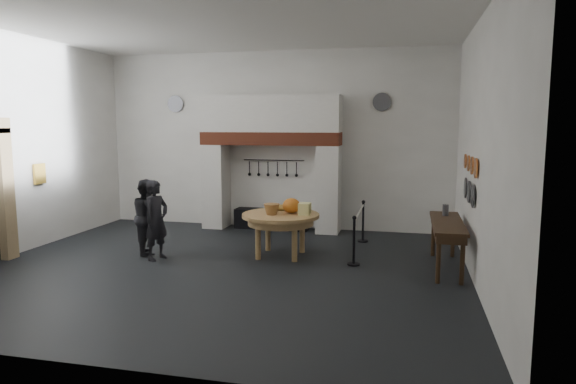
% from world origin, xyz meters
% --- Properties ---
extents(floor, '(9.00, 8.00, 0.02)m').
position_xyz_m(floor, '(0.00, 0.00, 0.00)').
color(floor, black).
rests_on(floor, ground).
extents(ceiling, '(9.00, 8.00, 0.02)m').
position_xyz_m(ceiling, '(0.00, 0.00, 4.50)').
color(ceiling, silver).
rests_on(ceiling, wall_back).
extents(wall_back, '(9.00, 0.02, 4.50)m').
position_xyz_m(wall_back, '(0.00, 4.00, 2.25)').
color(wall_back, white).
rests_on(wall_back, floor).
extents(wall_front, '(9.00, 0.02, 4.50)m').
position_xyz_m(wall_front, '(0.00, -4.00, 2.25)').
color(wall_front, white).
rests_on(wall_front, floor).
extents(wall_left, '(0.02, 8.00, 4.50)m').
position_xyz_m(wall_left, '(-4.50, 0.00, 2.25)').
color(wall_left, white).
rests_on(wall_left, floor).
extents(wall_right, '(0.02, 8.00, 4.50)m').
position_xyz_m(wall_right, '(4.50, 0.00, 2.25)').
color(wall_right, white).
rests_on(wall_right, floor).
extents(chimney_pier_left, '(0.55, 0.70, 2.15)m').
position_xyz_m(chimney_pier_left, '(-1.48, 3.65, 1.07)').
color(chimney_pier_left, silver).
rests_on(chimney_pier_left, floor).
extents(chimney_pier_right, '(0.55, 0.70, 2.15)m').
position_xyz_m(chimney_pier_right, '(1.48, 3.65, 1.07)').
color(chimney_pier_right, silver).
rests_on(chimney_pier_right, floor).
extents(hearth_brick_band, '(3.50, 0.72, 0.32)m').
position_xyz_m(hearth_brick_band, '(0.00, 3.65, 2.31)').
color(hearth_brick_band, '#9E442B').
rests_on(hearth_brick_band, chimney_pier_left).
extents(chimney_hood, '(3.50, 0.70, 0.90)m').
position_xyz_m(chimney_hood, '(0.00, 3.65, 2.92)').
color(chimney_hood, silver).
rests_on(chimney_hood, hearth_brick_band).
extents(iron_range, '(1.90, 0.45, 0.50)m').
position_xyz_m(iron_range, '(0.00, 3.72, 0.25)').
color(iron_range, black).
rests_on(iron_range, floor).
extents(utensil_rail, '(1.60, 0.02, 0.02)m').
position_xyz_m(utensil_rail, '(0.00, 3.92, 1.75)').
color(utensil_rail, black).
rests_on(utensil_rail, wall_back).
extents(door_jamb_far, '(0.22, 0.30, 2.60)m').
position_xyz_m(door_jamb_far, '(-4.38, -0.30, 1.30)').
color(door_jamb_far, tan).
rests_on(door_jamb_far, floor).
extents(wall_plaque, '(0.05, 0.34, 0.44)m').
position_xyz_m(wall_plaque, '(-4.45, 0.80, 1.60)').
color(wall_plaque, gold).
rests_on(wall_plaque, wall_left).
extents(work_table, '(1.76, 1.76, 0.07)m').
position_xyz_m(work_table, '(0.88, 1.14, 0.84)').
color(work_table, tan).
rests_on(work_table, floor).
extents(pumpkin, '(0.36, 0.36, 0.31)m').
position_xyz_m(pumpkin, '(1.08, 1.24, 1.03)').
color(pumpkin, orange).
rests_on(pumpkin, work_table).
extents(cheese_block_big, '(0.22, 0.22, 0.24)m').
position_xyz_m(cheese_block_big, '(1.38, 1.09, 0.99)').
color(cheese_block_big, '#E3DC88').
rests_on(cheese_block_big, work_table).
extents(cheese_block_small, '(0.18, 0.18, 0.20)m').
position_xyz_m(cheese_block_small, '(1.36, 1.39, 0.97)').
color(cheese_block_small, '#F2EB91').
rests_on(cheese_block_small, work_table).
extents(wicker_basket, '(0.36, 0.36, 0.22)m').
position_xyz_m(wicker_basket, '(0.73, 0.99, 0.98)').
color(wicker_basket, olive).
rests_on(wicker_basket, work_table).
extents(bread_loaf, '(0.31, 0.18, 0.13)m').
position_xyz_m(bread_loaf, '(0.78, 1.49, 0.94)').
color(bread_loaf, olive).
rests_on(bread_loaf, work_table).
extents(visitor_near, '(0.54, 0.67, 1.59)m').
position_xyz_m(visitor_near, '(-1.45, 0.32, 0.79)').
color(visitor_near, black).
rests_on(visitor_near, floor).
extents(visitor_far, '(0.90, 0.95, 1.56)m').
position_xyz_m(visitor_far, '(-1.85, 0.72, 0.78)').
color(visitor_far, black).
rests_on(visitor_far, floor).
extents(side_table, '(0.55, 2.20, 0.06)m').
position_xyz_m(side_table, '(4.10, 0.92, 0.87)').
color(side_table, '#3C2316').
rests_on(side_table, floor).
extents(pewter_jug, '(0.12, 0.12, 0.22)m').
position_xyz_m(pewter_jug, '(4.10, 1.52, 1.01)').
color(pewter_jug, '#4D4C51').
rests_on(pewter_jug, side_table).
extents(copper_pan_a, '(0.03, 0.34, 0.34)m').
position_xyz_m(copper_pan_a, '(4.46, 0.20, 1.95)').
color(copper_pan_a, '#C6662D').
rests_on(copper_pan_a, wall_right).
extents(copper_pan_b, '(0.03, 0.32, 0.32)m').
position_xyz_m(copper_pan_b, '(4.46, 0.75, 1.95)').
color(copper_pan_b, '#C6662D').
rests_on(copper_pan_b, wall_right).
extents(copper_pan_c, '(0.03, 0.30, 0.30)m').
position_xyz_m(copper_pan_c, '(4.46, 1.30, 1.95)').
color(copper_pan_c, '#C6662D').
rests_on(copper_pan_c, wall_right).
extents(copper_pan_d, '(0.03, 0.28, 0.28)m').
position_xyz_m(copper_pan_d, '(4.46, 1.85, 1.95)').
color(copper_pan_d, '#C6662D').
rests_on(copper_pan_d, wall_right).
extents(pewter_plate_left, '(0.03, 0.40, 0.40)m').
position_xyz_m(pewter_plate_left, '(4.46, 0.40, 1.45)').
color(pewter_plate_left, '#4C4C51').
rests_on(pewter_plate_left, wall_right).
extents(pewter_plate_mid, '(0.03, 0.40, 0.40)m').
position_xyz_m(pewter_plate_mid, '(4.46, 1.00, 1.45)').
color(pewter_plate_mid, '#4C4C51').
rests_on(pewter_plate_mid, wall_right).
extents(pewter_plate_right, '(0.03, 0.40, 0.40)m').
position_xyz_m(pewter_plate_right, '(4.46, 1.60, 1.45)').
color(pewter_plate_right, '#4C4C51').
rests_on(pewter_plate_right, wall_right).
extents(pewter_plate_back_left, '(0.44, 0.03, 0.44)m').
position_xyz_m(pewter_plate_back_left, '(-2.70, 3.96, 3.20)').
color(pewter_plate_back_left, '#4C4C51').
rests_on(pewter_plate_back_left, wall_back).
extents(pewter_plate_back_right, '(0.44, 0.03, 0.44)m').
position_xyz_m(pewter_plate_back_right, '(2.70, 3.96, 3.20)').
color(pewter_plate_back_right, '#4C4C51').
rests_on(pewter_plate_back_right, wall_back).
extents(barrier_post_near, '(0.05, 0.05, 0.90)m').
position_xyz_m(barrier_post_near, '(2.40, 0.79, 0.45)').
color(barrier_post_near, black).
rests_on(barrier_post_near, floor).
extents(barrier_post_far, '(0.05, 0.05, 0.90)m').
position_xyz_m(barrier_post_far, '(2.40, 2.79, 0.45)').
color(barrier_post_far, black).
rests_on(barrier_post_far, floor).
extents(barrier_rope, '(0.04, 2.00, 0.04)m').
position_xyz_m(barrier_rope, '(2.40, 1.79, 0.85)').
color(barrier_rope, white).
rests_on(barrier_rope, barrier_post_near).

